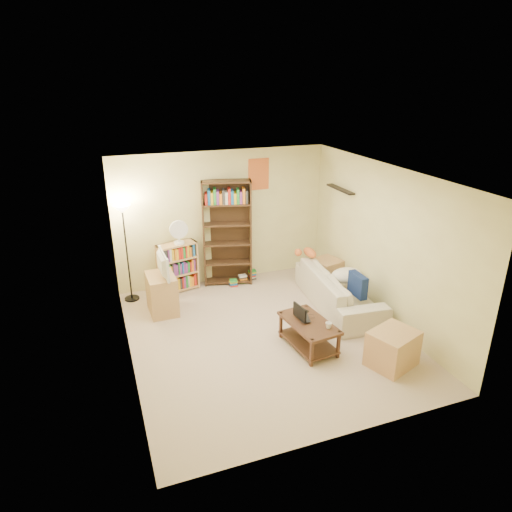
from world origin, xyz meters
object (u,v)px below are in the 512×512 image
object	(u,v)px
laptop	(307,317)
mug	(329,325)
television	(159,264)
side_table	(326,273)
short_bookshelf	(178,267)
tall_bookshelf	(227,231)
tabby_cat	(308,253)
floor_lamp	(124,225)
coffee_table	(309,331)
end_cabinet	(393,348)
desk_fan	(179,232)
sofa	(339,289)
tv_stand	(162,294)

from	to	relation	value
laptop	mug	size ratio (longest dim) A/B	3.96
television	side_table	world-z (taller)	television
mug	short_bookshelf	xyz separation A→B (m)	(-1.58, 2.81, -0.01)
tall_bookshelf	tabby_cat	bearing A→B (deg)	-14.33
floor_lamp	side_table	bearing A→B (deg)	-11.38
television	coffee_table	bearing A→B (deg)	-136.22
side_table	laptop	bearing A→B (deg)	-126.33
coffee_table	floor_lamp	size ratio (longest dim) A/B	0.58
floor_lamp	end_cabinet	size ratio (longest dim) A/B	2.83
television	side_table	distance (m)	3.13
tabby_cat	television	bearing A→B (deg)	-179.65
tabby_cat	floor_lamp	xyz separation A→B (m)	(-3.15, 0.64, 0.68)
end_cabinet	desk_fan	bearing A→B (deg)	124.17
end_cabinet	floor_lamp	bearing A→B (deg)	134.15
tabby_cat	floor_lamp	world-z (taller)	floor_lamp
laptop	side_table	distance (m)	2.06
coffee_table	desk_fan	bearing A→B (deg)	111.38
floor_lamp	sofa	bearing A→B (deg)	-23.89
coffee_table	mug	world-z (taller)	mug
tv_stand	end_cabinet	distance (m)	3.77
television	end_cabinet	distance (m)	3.81
sofa	tv_stand	size ratio (longest dim) A/B	3.30
sofa	tabby_cat	distance (m)	0.95
sofa	side_table	bearing A→B (deg)	-7.53
laptop	television	distance (m)	2.56
mug	floor_lamp	xyz separation A→B (m)	(-2.46, 2.72, 0.92)
sofa	floor_lamp	world-z (taller)	floor_lamp
sofa	mug	xyz separation A→B (m)	(-0.89, -1.24, 0.16)
laptop	tv_stand	distance (m)	2.52
sofa	television	distance (m)	3.06
sofa	tabby_cat	world-z (taller)	tabby_cat
tabby_cat	coffee_table	xyz separation A→B (m)	(-0.87, -1.84, -0.43)
tv_stand	desk_fan	world-z (taller)	desk_fan
television	floor_lamp	distance (m)	0.95
sofa	side_table	xyz separation A→B (m)	(0.18, 0.77, -0.04)
desk_fan	end_cabinet	bearing A→B (deg)	-55.83
tv_stand	side_table	distance (m)	3.07
tv_stand	floor_lamp	world-z (taller)	floor_lamp
short_bookshelf	end_cabinet	bearing A→B (deg)	-69.19
mug	tv_stand	distance (m)	2.89
television	short_bookshelf	distance (m)	0.95
laptop	tall_bookshelf	size ratio (longest dim) A/B	0.20
tall_bookshelf	side_table	distance (m)	2.03
desk_fan	floor_lamp	distance (m)	0.95
tall_bookshelf	end_cabinet	bearing A→B (deg)	-53.78
sofa	side_table	world-z (taller)	sofa
tabby_cat	end_cabinet	distance (m)	2.66
tv_stand	coffee_table	bearing A→B (deg)	-46.22
end_cabinet	coffee_table	bearing A→B (deg)	138.30
desk_fan	side_table	size ratio (longest dim) A/B	0.83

